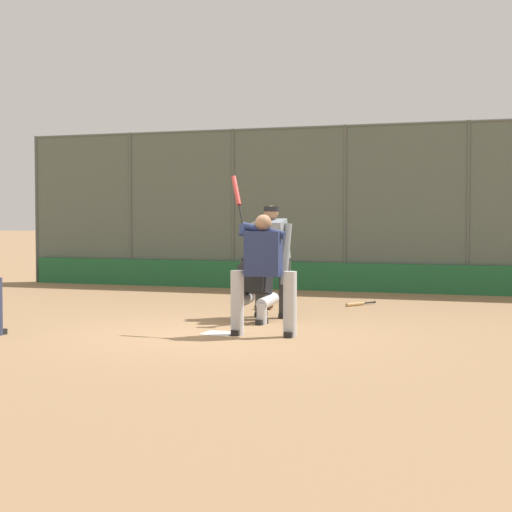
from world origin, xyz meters
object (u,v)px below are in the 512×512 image
at_px(catcher_behind_plate, 254,282).
at_px(umpire_home, 272,257).
at_px(fielding_glove_on_dirt, 264,306).
at_px(spare_bat_near_backstop, 357,304).
at_px(batter_at_plate, 263,270).

distance_m(catcher_behind_plate, umpire_home, 0.78).
bearing_deg(umpire_home, catcher_behind_plate, 91.87).
bearing_deg(fielding_glove_on_dirt, spare_bat_near_backstop, -139.66).
height_order(umpire_home, spare_bat_near_backstop, umpire_home).
bearing_deg(fielding_glove_on_dirt, batter_at_plate, 108.84).
distance_m(catcher_behind_plate, spare_bat_near_backstop, 3.22).
bearing_deg(umpire_home, batter_at_plate, 110.98).
bearing_deg(spare_bat_near_backstop, fielding_glove_on_dirt, -22.14).
relative_size(batter_at_plate, spare_bat_near_backstop, 2.97).
height_order(batter_at_plate, umpire_home, batter_at_plate).
height_order(catcher_behind_plate, fielding_glove_on_dirt, catcher_behind_plate).
relative_size(batter_at_plate, umpire_home, 1.22).
xyz_separation_m(umpire_home, fielding_glove_on_dirt, (0.53, -1.12, -0.92)).
distance_m(batter_at_plate, catcher_behind_plate, 1.53).
relative_size(batter_at_plate, fielding_glove_on_dirt, 6.68).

